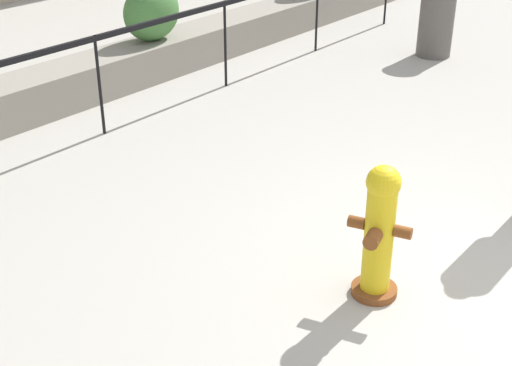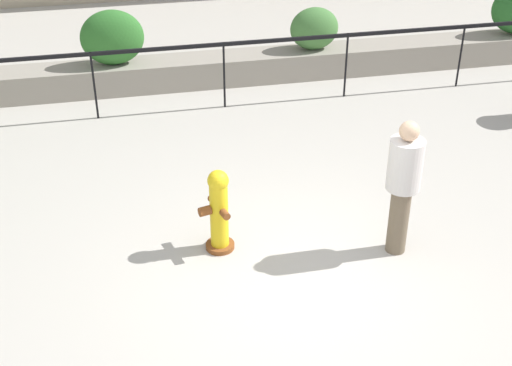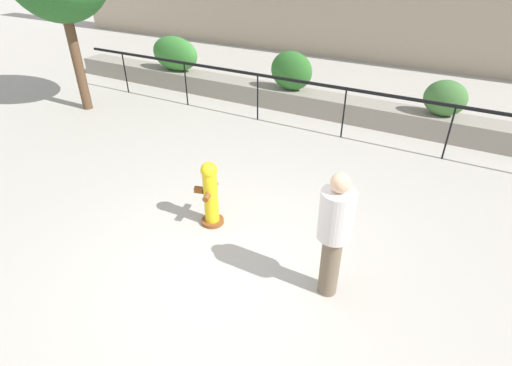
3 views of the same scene
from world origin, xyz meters
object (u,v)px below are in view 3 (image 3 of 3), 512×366
at_px(hedge_bush_0, 175,53).
at_px(fire_hydrant, 210,193).
at_px(hedge_bush_2, 445,98).
at_px(hedge_bush_1, 291,71).
at_px(pedestrian, 335,229).

distance_m(hedge_bush_0, fire_hydrant, 6.98).
bearing_deg(hedge_bush_2, hedge_bush_1, 180.00).
bearing_deg(fire_hydrant, hedge_bush_1, 101.02).
relative_size(hedge_bush_0, pedestrian, 0.88).
relative_size(hedge_bush_1, fire_hydrant, 1.02).
relative_size(hedge_bush_1, pedestrian, 0.64).
distance_m(hedge_bush_1, pedestrian, 6.42).
xyz_separation_m(hedge_bush_2, pedestrian, (-0.56, -5.63, 0.10)).
height_order(hedge_bush_1, hedge_bush_2, hedge_bush_1).
xyz_separation_m(hedge_bush_0, hedge_bush_2, (7.35, 0.00, -0.09)).
bearing_deg(hedge_bush_2, fire_hydrant, -117.24).
relative_size(hedge_bush_0, fire_hydrant, 1.41).
bearing_deg(pedestrian, hedge_bush_1, 118.73).
bearing_deg(hedge_bush_0, hedge_bush_2, 0.00).
bearing_deg(hedge_bush_2, pedestrian, -95.71).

